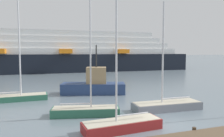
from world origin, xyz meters
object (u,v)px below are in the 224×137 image
object	(u,v)px
fishing_boat_0	(94,85)
cruise_ship	(34,54)
sailboat_0	(122,123)
sailboat_4	(167,105)
sailboat_2	(86,110)
sailboat_1	(16,95)

from	to	relation	value
fishing_boat_0	cruise_ship	distance (m)	34.87
sailboat_0	fishing_boat_0	size ratio (longest dim) A/B	1.23
cruise_ship	sailboat_4	bearing A→B (deg)	-72.48
sailboat_0	fishing_boat_0	xyz separation A→B (m)	(1.12, 13.05, 0.64)
sailboat_2	fishing_boat_0	bearing A→B (deg)	85.14
sailboat_0	sailboat_2	bearing A→B (deg)	-71.51
sailboat_4	cruise_ship	distance (m)	45.34
cruise_ship	sailboat_2	bearing A→B (deg)	-81.84
sailboat_4	sailboat_2	bearing A→B (deg)	-3.10
sailboat_0	sailboat_4	bearing A→B (deg)	-152.73
sailboat_0	sailboat_2	xyz separation A→B (m)	(-1.71, 4.15, -0.01)
sailboat_1	sailboat_4	distance (m)	16.11
sailboat_4	fishing_boat_0	xyz separation A→B (m)	(-4.65, 9.55, 0.64)
sailboat_4	sailboat_1	bearing A→B (deg)	-29.50
sailboat_4	cruise_ship	xyz separation A→B (m)	(-13.11, 43.17, 4.40)
sailboat_1	sailboat_2	bearing A→B (deg)	-53.00
sailboat_1	sailboat_2	size ratio (longest dim) A/B	1.31
sailboat_2	sailboat_0	bearing A→B (deg)	-54.80
sailboat_2	sailboat_4	size ratio (longest dim) A/B	1.02
sailboat_1	sailboat_4	size ratio (longest dim) A/B	1.33
fishing_boat_0	cruise_ship	xyz separation A→B (m)	(-8.46, 33.62, 3.76)
sailboat_0	cruise_ship	distance (m)	47.45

